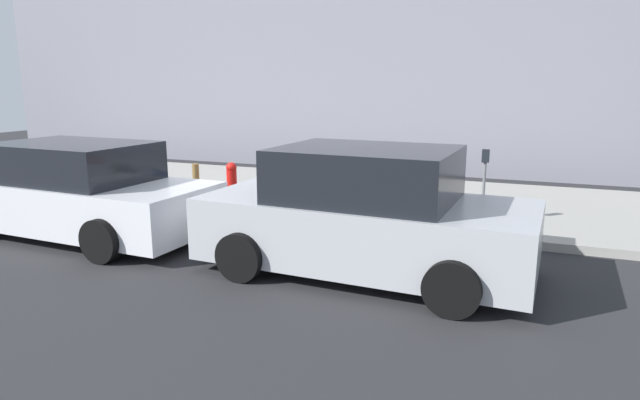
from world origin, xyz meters
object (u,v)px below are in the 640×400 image
bollard_post (196,183)px  parking_meter (484,175)px  suitcase_olive_1 (378,201)px  suitcase_navy_4 (296,196)px  fire_hydrant (232,182)px  parked_car_silver_0 (365,216)px  suitcase_silver_3 (326,196)px  parked_car_white_1 (76,192)px  suitcase_black_2 (352,200)px  suitcase_teal_5 (271,188)px  suitcase_red_0 (404,200)px

bollard_post → parking_meter: size_ratio=0.61×
suitcase_olive_1 → suitcase_navy_4: 1.58m
fire_hydrant → parking_meter: bearing=-177.0°
fire_hydrant → parked_car_silver_0: bearing=144.5°
suitcase_silver_3 → parked_car_silver_0: (-1.52, 2.54, 0.34)m
bollard_post → parking_meter: parking_meter is taller
suitcase_olive_1 → suitcase_silver_3: (0.99, 0.03, 0.02)m
fire_hydrant → suitcase_navy_4: bearing=177.9°
fire_hydrant → parked_car_white_1: 2.92m
parking_meter → suitcase_black_2: bearing=7.3°
bollard_post → parked_car_silver_0: bearing=151.0°
fire_hydrant → bollard_post: fire_hydrant is taller
suitcase_black_2 → suitcase_silver_3: size_ratio=0.84×
suitcase_navy_4 → bollard_post: size_ratio=0.99×
suitcase_teal_5 → parking_meter: (-3.89, -0.32, 0.44)m
parked_car_white_1 → suitcase_navy_4: bearing=-139.5°
suitcase_navy_4 → bollard_post: bollard_post is taller
parking_meter → bollard_post: bearing=4.2°
suitcase_olive_1 → suitcase_teal_5: (2.10, 0.12, 0.10)m
suitcase_silver_3 → parked_car_silver_0: 2.98m
suitcase_silver_3 → fire_hydrant: bearing=0.8°
suitcase_silver_3 → parked_car_white_1: (3.47, 2.54, 0.28)m
suitcase_olive_1 → suitcase_navy_4: bearing=3.9°
bollard_post → parked_car_silver_0: (-4.26, 2.36, 0.25)m
parked_car_white_1 → suitcase_olive_1: bearing=-150.0°
suitcase_silver_3 → suitcase_teal_5: size_ratio=0.90×
suitcase_red_0 → suitcase_olive_1: size_ratio=1.11×
suitcase_red_0 → fire_hydrant: 3.49m
parked_car_silver_0 → suitcase_red_0: bearing=-89.2°
suitcase_teal_5 → parking_meter: size_ratio=0.82×
suitcase_black_2 → fire_hydrant: 2.53m
suitcase_navy_4 → suitcase_black_2: bearing=-179.3°
suitcase_olive_1 → suitcase_black_2: 0.47m
suitcase_teal_5 → suitcase_olive_1: bearing=-176.6°
suitcase_red_0 → suitcase_navy_4: size_ratio=1.21×
suitcase_olive_1 → suitcase_red_0: bearing=164.7°
parked_car_silver_0 → suitcase_navy_4: bearing=-49.4°
suitcase_olive_1 → parking_meter: bearing=-173.9°
suitcase_black_2 → suitcase_red_0: bearing=177.5°
suitcase_red_0 → suitcase_black_2: 0.97m
suitcase_teal_5 → bollard_post: suitcase_teal_5 is taller
parked_car_white_1 → suitcase_silver_3: bearing=-143.8°
suitcase_red_0 → parked_car_white_1: parked_car_white_1 is taller
suitcase_teal_5 → parked_car_silver_0: parked_car_silver_0 is taller
fire_hydrant → parked_car_silver_0: (-3.53, 2.51, 0.21)m
suitcase_navy_4 → parked_car_white_1: size_ratio=0.16×
suitcase_teal_5 → suitcase_black_2: bearing=-179.0°
suitcase_silver_3 → parking_meter: 2.83m
suitcase_silver_3 → suitcase_navy_4: size_ratio=1.21×
suitcase_red_0 → parked_car_white_1: bearing=26.1°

